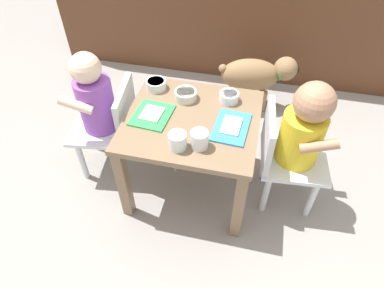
{
  "coord_description": "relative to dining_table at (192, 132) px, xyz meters",
  "views": [
    {
      "loc": [
        0.24,
        -1.02,
        1.33
      ],
      "look_at": [
        0.0,
        0.0,
        0.28
      ],
      "focal_mm": 31.29,
      "sensor_mm": 36.0,
      "label": 1
    }
  ],
  "objects": [
    {
      "name": "veggie_bowl_near",
      "position": [
        0.13,
        0.15,
        0.1
      ],
      "size": [
        0.08,
        0.08,
        0.04
      ],
      "color": "white",
      "rests_on": "dining_table"
    },
    {
      "name": "food_tray_right",
      "position": [
        0.17,
        -0.02,
        0.08
      ],
      "size": [
        0.15,
        0.21,
        0.02
      ],
      "color": "#388CD8",
      "rests_on": "dining_table"
    },
    {
      "name": "dining_table",
      "position": [
        0.0,
        0.0,
        0.0
      ],
      "size": [
        0.55,
        0.51,
        0.43
      ],
      "color": "#7A6047",
      "rests_on": "ground"
    },
    {
      "name": "dog",
      "position": [
        0.23,
        0.7,
        -0.12
      ],
      "size": [
        0.46,
        0.23,
        0.34
      ],
      "color": "olive",
      "rests_on": "ground"
    },
    {
      "name": "ground_plane",
      "position": [
        0.0,
        0.0,
        -0.35
      ],
      "size": [
        7.0,
        7.0,
        0.0
      ],
      "primitive_type": "plane",
      "color": "gray"
    },
    {
      "name": "food_tray_left",
      "position": [
        -0.17,
        -0.02,
        0.08
      ],
      "size": [
        0.16,
        0.19,
        0.02
      ],
      "color": "green",
      "rests_on": "dining_table"
    },
    {
      "name": "veggie_bowl_far",
      "position": [
        -0.06,
        0.12,
        0.1
      ],
      "size": [
        0.1,
        0.1,
        0.04
      ],
      "color": "silver",
      "rests_on": "dining_table"
    },
    {
      "name": "cereal_bowl_right_side",
      "position": [
        -0.21,
        0.17,
        0.1
      ],
      "size": [
        0.09,
        0.09,
        0.04
      ],
      "color": "white",
      "rests_on": "dining_table"
    },
    {
      "name": "seated_child_left",
      "position": [
        -0.44,
        0.04,
        0.05
      ],
      "size": [
        0.31,
        0.31,
        0.65
      ],
      "color": "silver",
      "rests_on": "ground"
    },
    {
      "name": "water_cup_left",
      "position": [
        -0.02,
        -0.17,
        0.11
      ],
      "size": [
        0.07,
        0.07,
        0.07
      ],
      "color": "white",
      "rests_on": "dining_table"
    },
    {
      "name": "water_cup_right",
      "position": [
        0.06,
        -0.15,
        0.11
      ],
      "size": [
        0.07,
        0.07,
        0.07
      ],
      "color": "white",
      "rests_on": "dining_table"
    },
    {
      "name": "seated_child_right",
      "position": [
        0.44,
        0.03,
        0.06
      ],
      "size": [
        0.3,
        0.3,
        0.64
      ],
      "color": "silver",
      "rests_on": "ground"
    }
  ]
}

